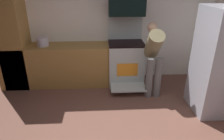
{
  "coord_description": "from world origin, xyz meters",
  "views": [
    {
      "loc": [
        -0.04,
        -2.25,
        2.19
      ],
      "look_at": [
        0.1,
        0.3,
        1.05
      ],
      "focal_mm": 32.61,
      "sensor_mm": 36.0,
      "label": 1
    }
  ],
  "objects_px": {
    "stock_pot": "(43,42)",
    "microwave": "(127,7)",
    "oven_range": "(126,61)",
    "person_cook": "(154,55)",
    "refrigerator": "(224,62)"
  },
  "relations": [
    {
      "from": "stock_pot",
      "to": "microwave",
      "type": "bearing_deg",
      "value": 2.59
    },
    {
      "from": "oven_range",
      "to": "person_cook",
      "type": "xyz_separation_m",
      "value": [
        0.48,
        -0.52,
        0.34
      ]
    },
    {
      "from": "microwave",
      "to": "stock_pot",
      "type": "xyz_separation_m",
      "value": [
        -1.77,
        -0.08,
        -0.68
      ]
    },
    {
      "from": "refrigerator",
      "to": "person_cook",
      "type": "bearing_deg",
      "value": 148.96
    },
    {
      "from": "oven_range",
      "to": "microwave",
      "type": "distance_m",
      "value": 1.17
    },
    {
      "from": "stock_pot",
      "to": "person_cook",
      "type": "bearing_deg",
      "value": -13.34
    },
    {
      "from": "microwave",
      "to": "refrigerator",
      "type": "distance_m",
      "value": 2.11
    },
    {
      "from": "oven_range",
      "to": "microwave",
      "type": "bearing_deg",
      "value": 90.0
    },
    {
      "from": "person_cook",
      "to": "refrigerator",
      "type": "bearing_deg",
      "value": -31.04
    },
    {
      "from": "oven_range",
      "to": "refrigerator",
      "type": "distance_m",
      "value": 1.95
    },
    {
      "from": "refrigerator",
      "to": "person_cook",
      "type": "height_order",
      "value": "refrigerator"
    },
    {
      "from": "refrigerator",
      "to": "stock_pot",
      "type": "bearing_deg",
      "value": 160.56
    },
    {
      "from": "oven_range",
      "to": "person_cook",
      "type": "height_order",
      "value": "oven_range"
    },
    {
      "from": "oven_range",
      "to": "stock_pot",
      "type": "xyz_separation_m",
      "value": [
        -1.77,
        0.02,
        0.48
      ]
    },
    {
      "from": "oven_range",
      "to": "stock_pot",
      "type": "bearing_deg",
      "value": 179.51
    }
  ]
}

